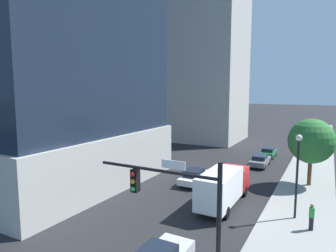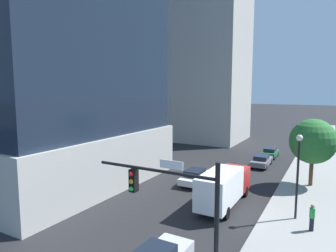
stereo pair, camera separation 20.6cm
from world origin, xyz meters
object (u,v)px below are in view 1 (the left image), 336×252
traffic_light_pole (178,204)px  box_truck (223,185)px  street_lamp (298,164)px  car_white (195,176)px  street_tree (311,141)px  car_green (268,152)px  pedestrian_green_shirt (312,217)px  car_gray (260,160)px  construction_building (205,52)px

traffic_light_pole → box_truck: 11.92m
traffic_light_pole → street_lamp: traffic_light_pole is taller
car_white → box_truck: box_truck is taller
street_tree → car_green: street_tree is taller
street_lamp → pedestrian_green_shirt: 3.55m
street_tree → car_white: size_ratio=1.40×
car_gray → car_white: (-4.24, -10.16, 0.04)m
street_lamp → car_green: size_ratio=1.49×
car_white → pedestrian_green_shirt: (10.71, -5.67, 0.32)m
car_gray → street_tree: bearing=-44.3°
street_tree → construction_building: bearing=132.4°
traffic_light_pole → car_white: bearing=110.8°
car_white → street_lamp: bearing=-23.5°
construction_building → car_green: bearing=-36.3°
street_tree → car_green: (-5.76, 11.21, -3.75)m
car_white → car_green: bearing=74.9°
car_green → car_white: bearing=-105.1°
construction_building → pedestrian_green_shirt: construction_building is taller
traffic_light_pole → box_truck: bearing=98.3°
street_lamp → car_gray: size_ratio=1.31×
traffic_light_pole → car_green: (-1.68, 31.30, -3.76)m
traffic_light_pole → street_lamp: size_ratio=1.05×
street_lamp → pedestrian_green_shirt: (1.12, -1.50, -3.02)m
pedestrian_green_shirt → construction_building: bearing=122.6°
box_truck → car_white: bearing=136.1°
car_gray → construction_building: bearing=131.1°
construction_building → street_lamp: (18.95, -29.91, -12.20)m
box_truck → street_tree: bearing=56.2°
car_green → pedestrian_green_shirt: size_ratio=2.29×
construction_building → box_truck: size_ratio=5.04×
car_green → street_lamp: bearing=-75.0°
traffic_light_pole → car_gray: traffic_light_pole is taller
box_truck → street_lamp: bearing=-1.0°
construction_building → car_green: (13.60, -9.99, -15.60)m
construction_building → car_white: bearing=-70.0°
street_lamp → car_green: (-5.35, 19.92, -3.40)m
construction_building → traffic_light_pole: construction_building is taller
street_lamp → car_green: bearing=105.0°
street_lamp → car_white: bearing=156.5°
traffic_light_pole → street_tree: 20.50m
pedestrian_green_shirt → car_green: bearing=106.8°
pedestrian_green_shirt → traffic_light_pole: bearing=-115.8°
car_green → pedestrian_green_shirt: 22.38m
traffic_light_pole → car_gray: (-1.68, 25.71, -3.74)m
traffic_light_pole → construction_building: bearing=110.3°
street_tree → box_truck: bearing=-123.8°
construction_building → traffic_light_pole: 45.59m
traffic_light_pole → street_tree: street_tree is taller
car_gray → street_lamp: bearing=-69.5°
street_tree → car_white: (-10.00, -4.53, -3.69)m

